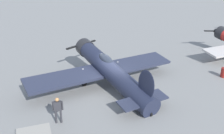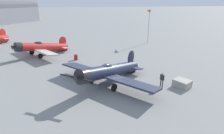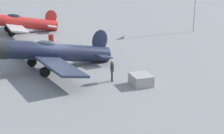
% 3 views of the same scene
% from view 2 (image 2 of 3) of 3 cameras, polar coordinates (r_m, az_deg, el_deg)
% --- Properties ---
extents(ground_plane, '(400.00, 400.00, 0.00)m').
position_cam_2_polar(ground_plane, '(21.55, -0.00, -4.49)').
color(ground_plane, gray).
extents(airplane_foreground, '(10.32, 10.05, 3.13)m').
position_cam_2_polar(airplane_foreground, '(20.61, -0.90, -1.35)').
color(airplane_foreground, '#1E2338').
rests_on(airplane_foreground, ground_plane).
extents(airplane_mid_apron, '(9.21, 8.81, 2.95)m').
position_cam_2_polar(airplane_mid_apron, '(33.38, -20.78, 5.65)').
color(airplane_mid_apron, red).
rests_on(airplane_mid_apron, ground_plane).
extents(ground_crew_mechanic, '(0.61, 0.35, 1.63)m').
position_cam_2_polar(ground_crew_mechanic, '(20.67, 15.04, -3.37)').
color(ground_crew_mechanic, '#2D2D33').
rests_on(ground_crew_mechanic, ground_plane).
extents(equipment_crate, '(2.12, 2.03, 0.78)m').
position_cam_2_polar(equipment_crate, '(21.61, 20.62, -4.68)').
color(equipment_crate, '#9E998E').
rests_on(equipment_crate, ground_plane).
extents(fuel_drum, '(0.60, 0.60, 0.82)m').
position_cam_2_polar(fuel_drum, '(29.55, -10.96, 2.92)').
color(fuel_drum, maroon).
rests_on(fuel_drum, ground_plane).
extents(windsock_mast, '(2.14, 0.71, 6.89)m').
position_cam_2_polar(windsock_mast, '(41.19, 11.01, 16.11)').
color(windsock_mast, gray).
rests_on(windsock_mast, ground_plane).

